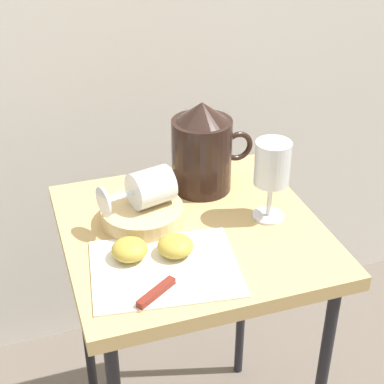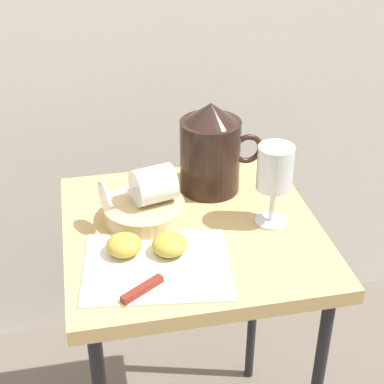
# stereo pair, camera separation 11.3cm
# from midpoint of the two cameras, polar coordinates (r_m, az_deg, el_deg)

# --- Properties ---
(curtain_drape) EXTENTS (2.40, 0.03, 1.88)m
(curtain_drape) POSITION_cam_midpoint_polar(r_m,az_deg,el_deg) (1.54, -8.64, 15.41)
(curtain_drape) COLOR silver
(curtain_drape) RESTS_ON ground_plane
(table) EXTENTS (0.50, 0.49, 0.68)m
(table) POSITION_cam_midpoint_polar(r_m,az_deg,el_deg) (1.21, -2.67, -6.30)
(table) COLOR tan
(table) RESTS_ON ground_plane
(linen_napkin) EXTENTS (0.28, 0.24, 0.00)m
(linen_napkin) POSITION_cam_midpoint_polar(r_m,az_deg,el_deg) (1.07, -5.67, -7.35)
(linen_napkin) COLOR silver
(linen_napkin) RESTS_ON table
(basket_tray) EXTENTS (0.16, 0.16, 0.03)m
(basket_tray) POSITION_cam_midpoint_polar(r_m,az_deg,el_deg) (1.18, -7.48, -2.19)
(basket_tray) COLOR tan
(basket_tray) RESTS_ON table
(pitcher) EXTENTS (0.18, 0.13, 0.20)m
(pitcher) POSITION_cam_midpoint_polar(r_m,az_deg,el_deg) (1.26, -1.59, 3.57)
(pitcher) COLOR black
(pitcher) RESTS_ON table
(wine_glass_upright) EXTENTS (0.07, 0.07, 0.17)m
(wine_glass_upright) POSITION_cam_midpoint_polar(r_m,az_deg,el_deg) (1.14, 4.86, 2.24)
(wine_glass_upright) COLOR silver
(wine_glass_upright) RESTS_ON table
(wine_glass_tipped_near) EXTENTS (0.16, 0.10, 0.07)m
(wine_glass_tipped_near) POSITION_cam_midpoint_polar(r_m,az_deg,el_deg) (1.16, -6.92, 0.31)
(wine_glass_tipped_near) COLOR silver
(wine_glass_tipped_near) RESTS_ON basket_tray
(apple_half_left) EXTENTS (0.07, 0.07, 0.04)m
(apple_half_left) POSITION_cam_midpoint_polar(r_m,az_deg,el_deg) (1.09, -8.96, -5.54)
(apple_half_left) COLOR #B29938
(apple_half_left) RESTS_ON linen_napkin
(apple_half_right) EXTENTS (0.07, 0.07, 0.04)m
(apple_half_right) POSITION_cam_midpoint_polar(r_m,az_deg,el_deg) (1.08, -4.58, -5.24)
(apple_half_right) COLOR #B29938
(apple_half_right) RESTS_ON linen_napkin
(knife) EXTENTS (0.19, 0.13, 0.01)m
(knife) POSITION_cam_midpoint_polar(r_m,az_deg,el_deg) (1.02, -5.42, -8.74)
(knife) COLOR silver
(knife) RESTS_ON linen_napkin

